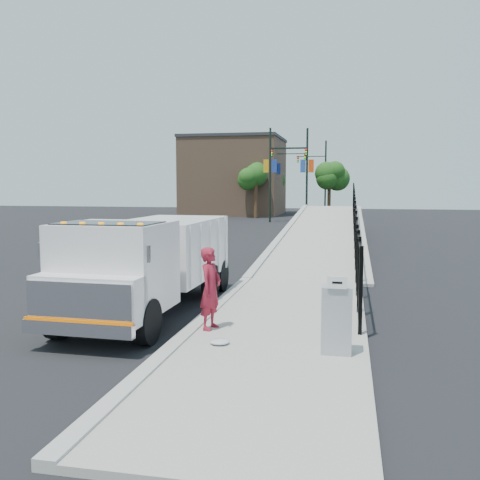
# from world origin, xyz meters

# --- Properties ---
(ground) EXTENTS (120.00, 120.00, 0.00)m
(ground) POSITION_xyz_m (0.00, 0.00, 0.00)
(ground) COLOR black
(ground) RESTS_ON ground
(sidewalk) EXTENTS (3.55, 12.00, 0.12)m
(sidewalk) POSITION_xyz_m (1.93, -2.00, 0.06)
(sidewalk) COLOR #9E998E
(sidewalk) RESTS_ON ground
(curb) EXTENTS (0.30, 12.00, 0.16)m
(curb) POSITION_xyz_m (0.00, -2.00, 0.08)
(curb) COLOR #ADAAA3
(curb) RESTS_ON ground
(ramp) EXTENTS (3.95, 24.06, 3.19)m
(ramp) POSITION_xyz_m (2.12, 16.00, 0.00)
(ramp) COLOR #9E998E
(ramp) RESTS_ON ground
(iron_fence) EXTENTS (0.10, 28.00, 1.80)m
(iron_fence) POSITION_xyz_m (3.55, 12.00, 0.90)
(iron_fence) COLOR black
(iron_fence) RESTS_ON ground
(truck) EXTENTS (2.51, 7.21, 2.45)m
(truck) POSITION_xyz_m (-1.59, -0.70, 1.38)
(truck) COLOR black
(truck) RESTS_ON ground
(worker) EXTENTS (0.55, 0.72, 1.77)m
(worker) POSITION_xyz_m (0.41, -2.20, 1.00)
(worker) COLOR maroon
(worker) RESTS_ON sidewalk
(utility_cabinet) EXTENTS (0.55, 0.40, 1.25)m
(utility_cabinet) POSITION_xyz_m (3.10, -3.35, 0.75)
(utility_cabinet) COLOR gray
(utility_cabinet) RESTS_ON sidewalk
(arrow_sign) EXTENTS (0.35, 0.04, 0.22)m
(arrow_sign) POSITION_xyz_m (3.10, -3.57, 1.48)
(arrow_sign) COLOR white
(arrow_sign) RESTS_ON utility_cabinet
(debris) EXTENTS (0.39, 0.39, 0.10)m
(debris) POSITION_xyz_m (0.86, -3.23, 0.17)
(debris) COLOR silver
(debris) RESTS_ON sidewalk
(light_pole_0) EXTENTS (3.78, 0.22, 8.00)m
(light_pole_0) POSITION_xyz_m (-3.11, 32.41, 4.36)
(light_pole_0) COLOR black
(light_pole_0) RESTS_ON ground
(light_pole_1) EXTENTS (3.78, 0.22, 8.00)m
(light_pole_1) POSITION_xyz_m (-0.65, 33.24, 4.36)
(light_pole_1) COLOR black
(light_pole_1) RESTS_ON ground
(light_pole_2) EXTENTS (3.77, 0.22, 8.00)m
(light_pole_2) POSITION_xyz_m (-3.91, 41.18, 4.36)
(light_pole_2) COLOR black
(light_pole_2) RESTS_ON ground
(light_pole_3) EXTENTS (3.78, 0.22, 8.00)m
(light_pole_3) POSITION_xyz_m (0.33, 46.61, 4.36)
(light_pole_3) COLOR black
(light_pole_3) RESTS_ON ground
(tree_0) EXTENTS (2.29, 2.29, 5.14)m
(tree_0) POSITION_xyz_m (-5.56, 37.65, 3.92)
(tree_0) COLOR #382314
(tree_0) RESTS_ON ground
(tree_1) EXTENTS (2.29, 2.29, 5.15)m
(tree_1) POSITION_xyz_m (1.25, 41.76, 3.92)
(tree_1) COLOR #382314
(tree_1) RESTS_ON ground
(tree_2) EXTENTS (2.72, 2.72, 5.36)m
(tree_2) POSITION_xyz_m (-5.36, 47.40, 3.95)
(tree_2) COLOR #382314
(tree_2) RESTS_ON ground
(building) EXTENTS (10.00, 10.00, 8.00)m
(building) POSITION_xyz_m (-9.00, 44.00, 4.00)
(building) COLOR #8C664C
(building) RESTS_ON ground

